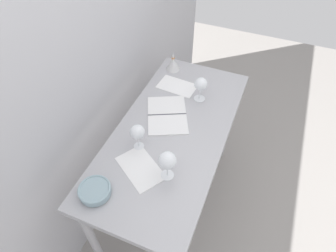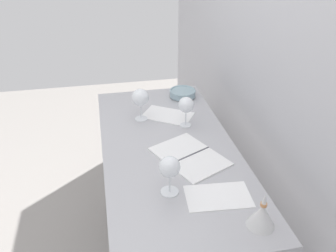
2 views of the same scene
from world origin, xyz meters
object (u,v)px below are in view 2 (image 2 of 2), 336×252
object	(u,v)px
wine_glass_far_left	(186,106)
open_notebook	(189,156)
tasting_sheet_lower	(168,115)
decanter_funnel	(262,215)
wine_glass_near_right	(170,168)
wine_glass_near_left	(140,98)
tasting_bowl	(183,93)
tasting_sheet_upper	(218,196)

from	to	relation	value
wine_glass_far_left	open_notebook	distance (m)	0.32
tasting_sheet_lower	decanter_funnel	distance (m)	0.92
wine_glass_near_right	wine_glass_near_left	distance (m)	0.65
wine_glass_far_left	wine_glass_near_right	bearing A→B (deg)	-20.50
open_notebook	tasting_sheet_lower	bearing A→B (deg)	157.27
tasting_bowl	tasting_sheet_upper	bearing A→B (deg)	-4.66
wine_glass_near_left	decanter_funnel	xyz separation A→B (m)	(0.89, 0.32, -0.08)
tasting_bowl	decanter_funnel	world-z (taller)	decanter_funnel
wine_glass_far_left	wine_glass_near_left	world-z (taller)	wine_glass_near_left
decanter_funnel	wine_glass_near_right	bearing A→B (deg)	-130.31
wine_glass_near_left	tasting_sheet_lower	size ratio (longest dim) A/B	0.66
open_notebook	tasting_sheet_lower	xyz separation A→B (m)	(-0.43, -0.02, -0.00)
wine_glass_near_right	tasting_sheet_lower	bearing A→B (deg)	169.45
wine_glass_near_left	tasting_sheet_upper	bearing A→B (deg)	17.09
wine_glass_far_left	tasting_sheet_upper	world-z (taller)	wine_glass_far_left
tasting_sheet_lower	wine_glass_near_left	bearing A→B (deg)	-52.69
wine_glass_far_left	tasting_sheet_upper	size ratio (longest dim) A/B	0.64
wine_glass_near_left	tasting_sheet_lower	distance (m)	0.20
wine_glass_far_left	tasting_sheet_lower	world-z (taller)	wine_glass_far_left
wine_glass_near_right	open_notebook	size ratio (longest dim) A/B	0.41
tasting_sheet_upper	tasting_sheet_lower	bearing A→B (deg)	-170.16
wine_glass_far_left	wine_glass_near_right	xyz separation A→B (m)	(0.52, -0.20, 0.00)
wine_glass_far_left	open_notebook	bearing A→B (deg)	-10.32
wine_glass_far_left	tasting_sheet_lower	bearing A→B (deg)	-150.78
wine_glass_far_left	decanter_funnel	xyz separation A→B (m)	(0.77, 0.09, -0.07)
wine_glass_near_left	decanter_funnel	bearing A→B (deg)	19.81
wine_glass_near_right	tasting_sheet_upper	xyz separation A→B (m)	(0.07, 0.19, -0.12)
wine_glass_far_left	decanter_funnel	bearing A→B (deg)	6.90
wine_glass_near_right	tasting_sheet_lower	size ratio (longest dim) A/B	0.62
wine_glass_near_left	wine_glass_near_right	bearing A→B (deg)	2.79
wine_glass_far_left	tasting_bowl	size ratio (longest dim) A/B	1.02
tasting_sheet_upper	wine_glass_near_right	bearing A→B (deg)	-104.79
wine_glass_far_left	tasting_sheet_upper	bearing A→B (deg)	-0.87
tasting_sheet_upper	tasting_sheet_lower	size ratio (longest dim) A/B	0.96
wine_glass_near_right	wine_glass_near_left	world-z (taller)	wine_glass_near_left
wine_glass_near_right	tasting_bowl	world-z (taller)	wine_glass_near_right
open_notebook	tasting_sheet_lower	world-z (taller)	open_notebook
wine_glass_far_left	decanter_funnel	distance (m)	0.78
decanter_funnel	open_notebook	bearing A→B (deg)	-162.71
wine_glass_far_left	wine_glass_near_left	xyz separation A→B (m)	(-0.12, -0.23, 0.01)
wine_glass_near_right	wine_glass_far_left	bearing A→B (deg)	159.50
wine_glass_far_left	wine_glass_near_left	size ratio (longest dim) A/B	0.92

